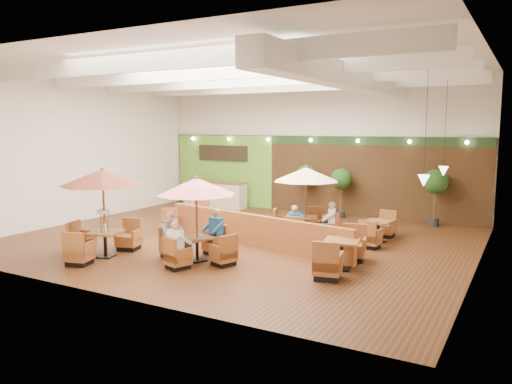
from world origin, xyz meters
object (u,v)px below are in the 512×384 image
Objects in this scene: table_0 at (102,193)px; diner_4 at (330,217)px; service_counter at (215,194)px; topiary_1 at (341,181)px; table_5 at (378,232)px; table_3 at (187,214)px; table_2 at (306,188)px; table_1 at (196,203)px; diner_1 at (214,227)px; diner_0 at (177,239)px; diner_2 at (172,230)px; topiary_2 at (436,184)px; table_4 at (341,255)px; topiary_0 at (306,178)px; booth_divider at (253,230)px; diner_3 at (294,219)px.

diner_4 is at bearing 31.25° from table_0.
table_0 is at bearing -76.02° from service_counter.
service_counter is 1.52× the size of topiary_1.
table_0 is 1.09× the size of table_5.
table_3 is at bearing -132.34° from topiary_1.
table_2 is 4.55m from table_3.
table_1 is at bearing -71.69° from table_3.
diner_4 is (2.21, 3.32, -0.02)m from diner_1.
diner_0 is (-0.00, -0.84, -0.83)m from table_1.
table_1 is 2.88× the size of diner_2.
diner_2 reaches higher than diner_4.
topiary_2 reaches higher than diner_0.
table_3 reaches higher than table_4.
topiary_0 is at bearing 144.15° from table_5.
booth_divider is 2.73× the size of table_0.
table_0 reaches higher than diner_2.
diner_0 is at bearing -69.57° from table_1.
table_1 is 8.14m from topiary_0.
diner_1 is (-1.16, -7.29, -0.69)m from topiary_1.
topiary_2 is (9.46, 0.20, 0.96)m from service_counter.
table_0 reaches higher than topiary_2.
table_2 is at bearing 174.57° from diner_2.
table_4 is at bearing 40.87° from diner_0.
diner_3 is at bearing 88.25° from table_1.
diner_0 is (4.74, -8.77, 0.18)m from service_counter.
table_1 is (2.55, 0.88, -0.20)m from table_0.
table_4 is at bearing -38.94° from service_counter.
topiary_2 is (7.27, 9.01, -0.25)m from table_0.
topiary_0 is at bearing 104.47° from diner_0.
topiary_1 is (-2.50, 6.98, 1.10)m from table_4.
booth_divider is 1.49m from diner_1.
topiary_2 is (1.08, 3.55, 1.22)m from table_5.
diner_0 is at bearing 113.97° from diner_1.
service_counter is 1.23× the size of table_2.
diner_3 is (4.36, -0.24, 0.24)m from table_3.
topiary_1 is at bearing 94.94° from diner_0.
table_2 is at bearing -87.26° from topiary_1.
table_4 reaches higher than table_5.
topiary_1 is at bearing 71.82° from table_2.
diner_0 is (-3.64, -5.42, 0.43)m from table_5.
table_3 is 1.26× the size of topiary_1.
topiary_1 is 9.08m from diner_0.
service_counter is at bearing 117.02° from diner_3.
table_3 is 3.41× the size of diner_3.
diner_3 is at bearing -124.99° from topiary_2.
service_counter is at bearing 41.99° from diner_4.
topiary_1 reaches higher than diner_2.
booth_divider reaches higher than table_4.
diner_0 reaches higher than booth_divider.
service_counter is at bearing 143.93° from booth_divider.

